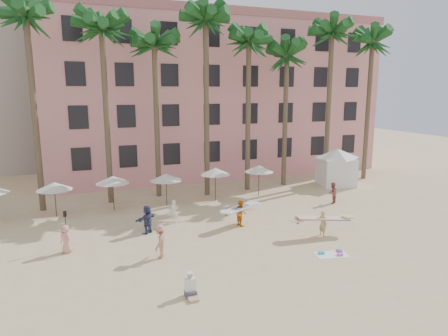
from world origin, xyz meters
TOP-DOWN VIEW (x-y plane):
  - ground at (0.00, 0.00)m, footprint 120.00×120.00m
  - pink_hotel at (7.00, 26.00)m, footprint 35.00×14.00m
  - palm_row at (0.51, 15.00)m, footprint 44.40×5.40m
  - umbrella_row at (-3.00, 12.50)m, footprint 22.50×2.70m
  - cabana at (15.54, 13.58)m, footprint 5.41×5.41m
  - beach_towel at (5.38, -0.13)m, footprint 1.96×1.32m
  - carrier_yellow at (6.56, 2.53)m, footprint 3.44×1.19m
  - carrier_white at (2.58, 6.12)m, footprint 2.83×1.75m
  - beachgoers at (-1.55, 5.91)m, footprint 20.66×6.80m
  - paddle at (-8.23, 5.91)m, footprint 0.18×0.04m
  - seated_man at (-3.14, -1.77)m, footprint 0.48×0.83m

SIDE VIEW (x-z plane):
  - ground at x=0.00m, z-range 0.00..0.00m
  - beach_towel at x=5.38m, z-range -0.04..0.10m
  - seated_man at x=-3.14m, z-range -0.17..0.92m
  - beachgoers at x=-1.55m, z-range -0.05..1.80m
  - carrier_white at x=2.58m, z-range 0.06..1.79m
  - carrier_yellow at x=6.56m, z-range 0.13..1.73m
  - paddle at x=-8.23m, z-range 0.30..2.52m
  - cabana at x=15.54m, z-range 0.32..3.82m
  - umbrella_row at x=-3.00m, z-range 0.97..3.69m
  - pink_hotel at x=7.00m, z-range 0.00..16.00m
  - palm_row at x=0.51m, z-range 4.82..21.12m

